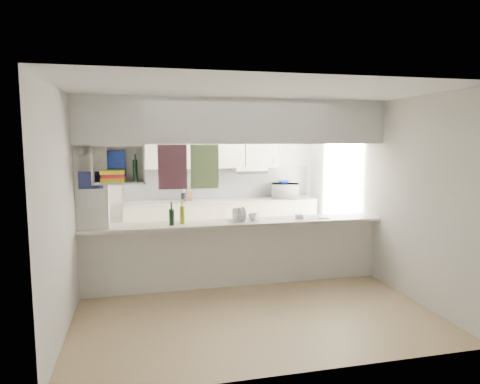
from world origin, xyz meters
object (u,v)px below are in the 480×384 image
object	(u,v)px
microwave	(285,191)
dish_rack	(242,215)
bowl	(283,182)
wine_bottles	(177,215)

from	to	relation	value
microwave	dish_rack	distance (m)	2.48
bowl	wine_bottles	distance (m)	3.08
microwave	wine_bottles	bearing A→B (deg)	61.99
bowl	dish_rack	xyz separation A→B (m)	(-1.34, -2.10, -0.23)
microwave	bowl	world-z (taller)	bowl
bowl	microwave	bearing A→B (deg)	-44.74
microwave	dish_rack	bearing A→B (deg)	75.88
microwave	bowl	xyz separation A→B (m)	(-0.03, 0.03, 0.17)
wine_bottles	microwave	bearing A→B (deg)	42.75
wine_bottles	bowl	bearing A→B (deg)	43.51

